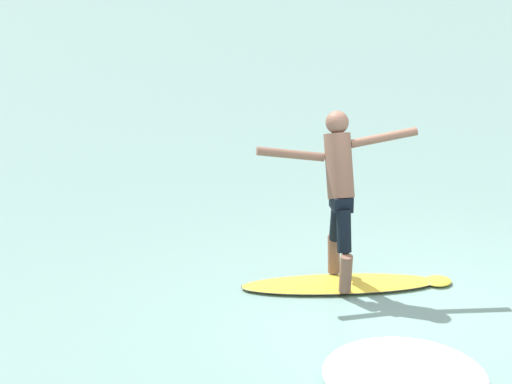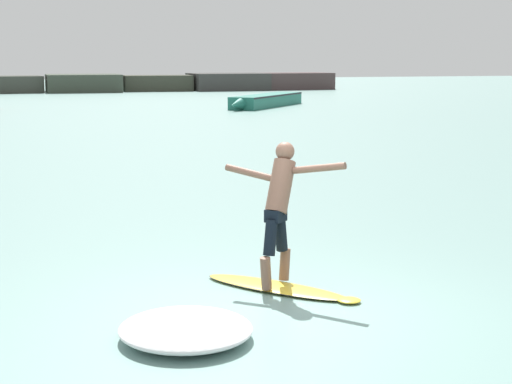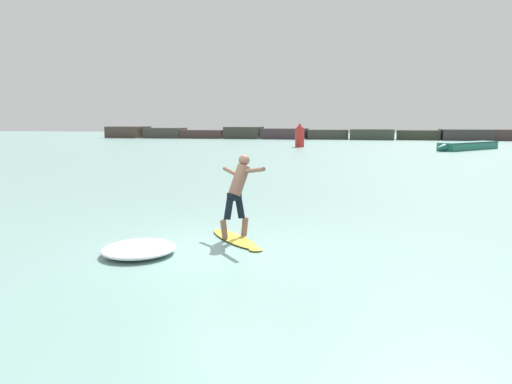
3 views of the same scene
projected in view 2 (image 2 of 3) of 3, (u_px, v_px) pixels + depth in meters
ground_plane at (281, 307)px, 10.14m from camera, size 200.00×200.00×0.00m
surfboard at (278, 287)px, 10.88m from camera, size 1.71×2.02×0.20m
surfer at (280, 200)px, 10.81m from camera, size 1.25×1.29×1.81m
fishing_boat_near_jetty at (265, 100)px, 49.41m from camera, size 6.62×7.79×0.71m
wave_foam_at_tail at (186, 329)px, 8.96m from camera, size 1.56×1.66×0.23m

